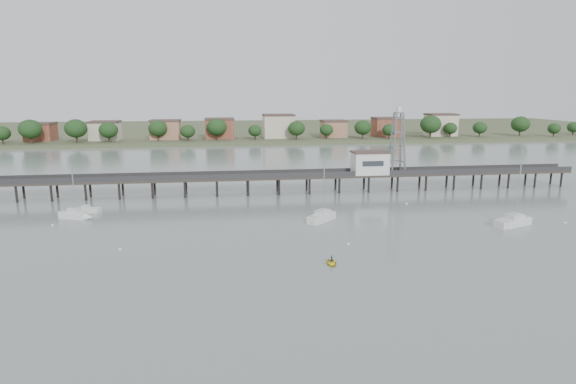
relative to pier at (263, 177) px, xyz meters
name	(u,v)px	position (x,y,z in m)	size (l,w,h in m)	color
ground_plane	(311,308)	(0.00, -60.00, -3.79)	(500.00, 500.00, 0.00)	slate
pier	(263,177)	(0.00, 0.00, 0.00)	(150.00, 5.00, 5.50)	#2D2823
pier_building	(370,163)	(25.00, 0.00, 2.87)	(8.40, 5.40, 5.30)	silver
lattice_tower	(397,143)	(31.50, 0.00, 7.31)	(3.20, 3.20, 15.50)	slate
sailboat_b	(78,215)	(-35.47, -17.75, -3.14)	(6.35, 3.91, 10.33)	silver
sailboat_c	(326,216)	(9.40, -24.22, -3.15)	(6.99, 7.03, 12.74)	silver
sailboat_d	(519,221)	(42.35, -32.08, -3.16)	(8.90, 5.53, 14.15)	silver
white_tender	(90,210)	(-34.75, -12.77, -3.33)	(4.18, 2.62, 1.51)	silver
yellow_dinghy	(331,264)	(5.21, -47.23, -3.79)	(1.94, 0.56, 2.71)	yellow
dinghy_occupant	(331,264)	(5.21, -47.23, -3.79)	(0.37, 1.01, 0.24)	black
mooring_buoys	(308,227)	(5.23, -29.02, -3.71)	(90.09, 25.27, 0.39)	beige
far_shore	(238,130)	(0.36, 179.58, -2.85)	(500.00, 170.00, 10.40)	#475133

